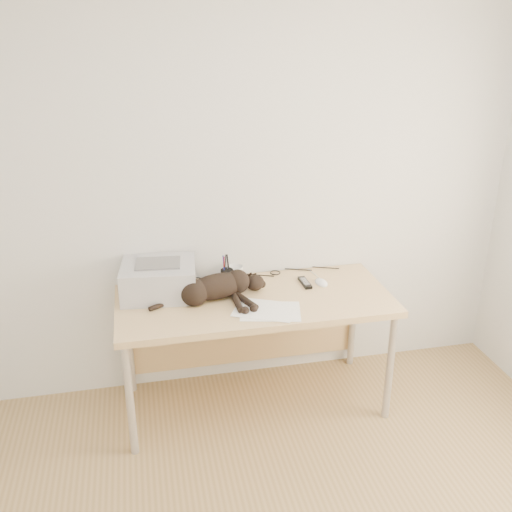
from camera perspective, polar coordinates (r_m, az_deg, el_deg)
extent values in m
plane|color=silver|center=(3.46, -1.39, 6.76)|extent=(3.50, 0.00, 3.50)
cube|color=tan|center=(3.34, -0.13, -4.51)|extent=(1.60, 0.70, 0.04)
cylinder|color=#BCBCBF|center=(3.23, -12.49, -13.93)|extent=(0.04, 0.04, 0.70)
cylinder|color=#BCBCBF|center=(3.50, 13.25, -10.80)|extent=(0.04, 0.04, 0.70)
cylinder|color=#BCBCBF|center=(3.73, -12.58, -8.52)|extent=(0.04, 0.04, 0.70)
cylinder|color=#BCBCBF|center=(3.97, 9.66, -6.24)|extent=(0.04, 0.04, 0.70)
cube|color=tan|center=(3.78, -1.17, -6.60)|extent=(1.48, 0.02, 0.60)
cube|color=silver|center=(3.39, -9.68, -2.29)|extent=(0.46, 0.40, 0.19)
cube|color=black|center=(3.39, -9.69, -2.14)|extent=(0.36, 0.06, 0.12)
cube|color=slate|center=(3.35, -9.79, -0.72)|extent=(0.27, 0.21, 0.01)
cube|color=white|center=(3.18, 1.44, -5.54)|extent=(0.38, 0.30, 0.00)
cube|color=white|center=(3.19, 0.84, -5.38)|extent=(0.40, 0.35, 0.00)
ellipsoid|color=black|center=(3.31, -3.87, -3.04)|extent=(0.39, 0.23, 0.15)
sphere|color=black|center=(3.25, -6.20, -3.68)|extent=(0.16, 0.16, 0.16)
ellipsoid|color=black|center=(3.39, -0.09, -2.69)|extent=(0.13, 0.12, 0.10)
cone|color=black|center=(3.41, -0.52, -1.82)|extent=(0.05, 0.06, 0.05)
cone|color=black|center=(3.42, -0.08, -1.87)|extent=(0.05, 0.06, 0.05)
cylinder|color=black|center=(3.24, -1.89, -4.67)|extent=(0.09, 0.21, 0.04)
cylinder|color=black|center=(3.26, -1.04, -4.48)|extent=(0.09, 0.21, 0.04)
cylinder|color=black|center=(3.28, -8.89, -4.66)|extent=(0.23, 0.08, 0.03)
imported|color=white|center=(3.54, -2.08, -1.72)|extent=(0.14, 0.14, 0.09)
cylinder|color=black|center=(3.47, -2.92, -2.16)|extent=(0.08, 0.08, 0.11)
cylinder|color=#990C0C|center=(3.44, -3.13, -1.09)|extent=(0.01, 0.01, 0.14)
cylinder|color=navy|center=(3.45, -2.78, -1.00)|extent=(0.01, 0.01, 0.14)
cylinder|color=black|center=(3.43, -2.91, -1.15)|extent=(0.01, 0.01, 0.14)
cube|color=slate|center=(3.53, -3.19, -2.47)|extent=(0.08, 0.20, 0.02)
cube|color=black|center=(3.51, 4.91, -2.67)|extent=(0.05, 0.16, 0.02)
ellipsoid|color=white|center=(3.52, 6.56, -2.48)|extent=(0.08, 0.12, 0.04)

